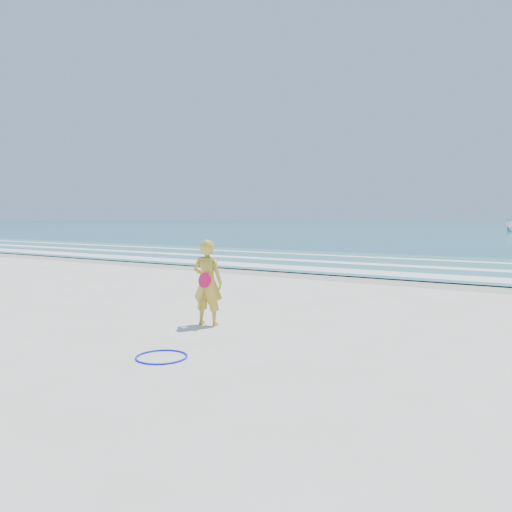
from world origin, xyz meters
The scene contains 8 objects.
ground centered at (0.00, 0.00, 0.00)m, with size 400.00×400.00×0.00m, color silver.
wet_sand centered at (0.00, 9.00, 0.00)m, with size 400.00×2.40×0.00m, color #B2A893.
shallow centered at (0.00, 14.00, 0.04)m, with size 400.00×10.00×0.01m, color #59B7AD.
foam_near centered at (0.00, 10.30, 0.05)m, with size 400.00×1.40×0.01m, color white.
foam_mid centered at (0.00, 13.20, 0.05)m, with size 400.00×0.90×0.01m, color white.
foam_far centered at (0.00, 16.50, 0.05)m, with size 400.00×0.60×0.01m, color white.
hoop centered at (1.88, -1.03, 0.01)m, with size 0.71×0.71×0.03m, color #0E14FC.
woman centered at (1.13, 0.97, 0.77)m, with size 0.62×0.47×1.53m.
Camera 1 is at (6.56, -6.00, 1.92)m, focal length 35.00 mm.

